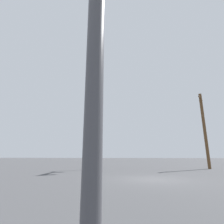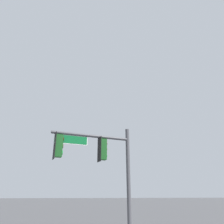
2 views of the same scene
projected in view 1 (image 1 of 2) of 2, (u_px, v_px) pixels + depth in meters
ground_plane at (154, 180)px, 10.85m from camera, size 400.00×400.00×0.00m
signal_pole_near at (96, 133)px, 18.73m from camera, size 4.28×1.00×5.55m
utility_pole at (204, 129)px, 21.44m from camera, size 1.92×1.05×9.24m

